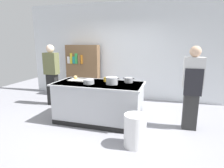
{
  "coord_description": "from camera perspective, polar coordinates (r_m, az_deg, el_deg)",
  "views": [
    {
      "loc": [
        1.45,
        -3.84,
        1.79
      ],
      "look_at": [
        0.25,
        0.2,
        0.85
      ],
      "focal_mm": 30.27,
      "sensor_mm": 36.0,
      "label": 1
    }
  ],
  "objects": [
    {
      "name": "trash_bin",
      "position": [
        3.39,
        6.96,
        -13.77
      ],
      "size": [
        0.38,
        0.38,
        0.58
      ],
      "primitive_type": "cylinder",
      "color": "white",
      "rests_on": "ground_plane"
    },
    {
      "name": "stock_pot",
      "position": [
        4.04,
        -0.05,
        0.99
      ],
      "size": [
        0.32,
        0.25,
        0.16
      ],
      "color": "#B7BABF",
      "rests_on": "counter_island"
    },
    {
      "name": "cutting_board",
      "position": [
        4.54,
        -10.38,
        1.19
      ],
      "size": [
        0.4,
        0.28,
        0.02
      ],
      "primitive_type": "cube",
      "color": "silver",
      "rests_on": "counter_island"
    },
    {
      "name": "counter_island",
      "position": [
        4.31,
        -3.96,
        -5.35
      ],
      "size": [
        1.98,
        0.98,
        0.9
      ],
      "color": "#B7BABF",
      "rests_on": "ground_plane"
    },
    {
      "name": "back_wall",
      "position": [
        6.12,
        2.85,
        9.83
      ],
      "size": [
        6.4,
        0.12,
        3.0
      ],
      "primitive_type": "cube",
      "color": "silver",
      "rests_on": "ground_plane"
    },
    {
      "name": "bookshelf",
      "position": [
        6.31,
        -8.72,
        3.87
      ],
      "size": [
        1.1,
        0.31,
        1.7
      ],
      "color": "brown",
      "rests_on": "ground_plane"
    },
    {
      "name": "person_chef",
      "position": [
        4.14,
        23.08,
        -0.67
      ],
      "size": [
        0.38,
        0.25,
        1.72
      ],
      "rotation": [
        0.0,
        0.0,
        1.69
      ],
      "color": "#2E2E2E",
      "rests_on": "ground_plane"
    },
    {
      "name": "juice_cup",
      "position": [
        4.33,
        -2.1,
        1.38
      ],
      "size": [
        0.07,
        0.07,
        0.1
      ],
      "primitive_type": "cylinder",
      "color": "yellow",
      "rests_on": "counter_island"
    },
    {
      "name": "mixing_bowl",
      "position": [
        4.12,
        -7.06,
        0.72
      ],
      "size": [
        0.23,
        0.23,
        0.1
      ],
      "primitive_type": "cylinder",
      "color": "#B7BABF",
      "rests_on": "counter_island"
    },
    {
      "name": "ground_plane",
      "position": [
        4.47,
        -3.87,
        -11.03
      ],
      "size": [
        10.0,
        10.0,
        0.0
      ],
      "primitive_type": "plane",
      "color": "gray"
    },
    {
      "name": "sauce_pan",
      "position": [
        4.24,
        5.01,
        1.19
      ],
      "size": [
        0.25,
        0.19,
        0.11
      ],
      "color": "#99999E",
      "rests_on": "counter_island"
    },
    {
      "name": "person_guest",
      "position": [
        5.63,
        -17.72,
        2.99
      ],
      "size": [
        0.38,
        0.24,
        1.72
      ],
      "rotation": [
        0.0,
        0.0,
        -1.69
      ],
      "color": "black",
      "rests_on": "ground_plane"
    },
    {
      "name": "onion",
      "position": [
        4.58,
        -11.0,
        1.98
      ],
      "size": [
        0.09,
        0.09,
        0.09
      ],
      "primitive_type": "sphere",
      "color": "tan",
      "rests_on": "cutting_board"
    }
  ]
}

